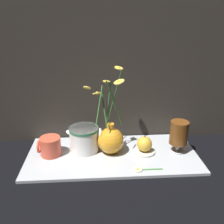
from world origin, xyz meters
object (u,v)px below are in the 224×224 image
at_px(ceramic_pitcher, 85,138).
at_px(yellow_mug, 50,146).
at_px(orange_fruit, 144,144).
at_px(tea_glass, 179,133).
at_px(vase_with_flowers, 111,139).

bearing_deg(ceramic_pitcher, yellow_mug, -169.15).
xyz_separation_m(yellow_mug, orange_fruit, (0.41, -0.01, 0.00)).
relative_size(tea_glass, orange_fruit, 1.95).
bearing_deg(vase_with_flowers, orange_fruit, -6.06).
height_order(ceramic_pitcher, tea_glass, tea_glass).
relative_size(yellow_mug, tea_glass, 0.68).
bearing_deg(tea_glass, yellow_mug, 179.12).
distance_m(tea_glass, orange_fruit, 0.16).
height_order(yellow_mug, orange_fruit, orange_fruit).
relative_size(ceramic_pitcher, orange_fruit, 2.08).
bearing_deg(yellow_mug, tea_glass, -0.88).
distance_m(ceramic_pitcher, orange_fruit, 0.27).
xyz_separation_m(vase_with_flowers, ceramic_pitcher, (-0.12, 0.02, -0.01)).
relative_size(vase_with_flowers, tea_glass, 2.57).
xyz_separation_m(ceramic_pitcher, tea_glass, (0.41, -0.04, 0.03)).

